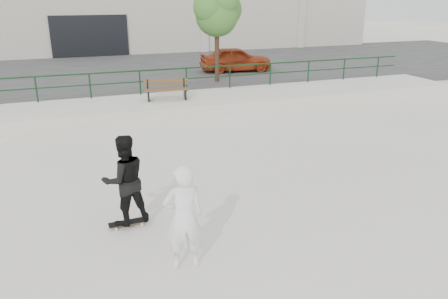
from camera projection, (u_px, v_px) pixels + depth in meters
name	position (u px, v px, depth m)	size (l,w,h in m)	color
ground	(188.00, 235.00, 8.59)	(120.00, 120.00, 0.00)	beige
ledge	(121.00, 110.00, 16.90)	(30.00, 3.00, 0.50)	silver
parking_strip	(101.00, 74.00, 24.42)	(60.00, 14.00, 0.50)	#323232
railing	(115.00, 79.00, 17.72)	(28.00, 0.06, 1.03)	#14371B
bench_right	(167.00, 90.00, 17.31)	(1.79, 0.73, 0.80)	brown
tree	(217.00, 10.00, 19.99)	(2.48, 2.20, 4.40)	#3D261E
red_car	(236.00, 59.00, 23.70)	(1.55, 3.86, 1.32)	#973012
skateboard	(128.00, 223.00, 8.89)	(0.79, 0.23, 0.09)	black
standing_skater	(125.00, 180.00, 8.57)	(0.90, 0.70, 1.85)	black
seated_skater	(184.00, 218.00, 7.29)	(0.68, 0.45, 1.88)	white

